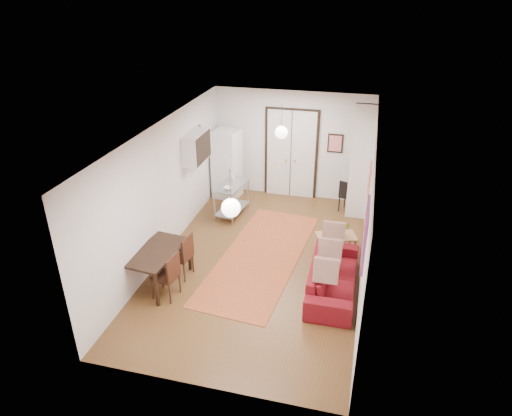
% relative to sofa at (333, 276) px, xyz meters
% --- Properties ---
extents(floor, '(7.00, 7.00, 0.00)m').
position_rel_sofa_xyz_m(floor, '(-1.59, 0.65, -0.32)').
color(floor, brown).
rests_on(floor, ground).
extents(ceiling, '(4.20, 7.00, 0.02)m').
position_rel_sofa_xyz_m(ceiling, '(-1.59, 0.65, 2.58)').
color(ceiling, silver).
rests_on(ceiling, wall_back).
extents(wall_back, '(4.20, 0.02, 2.90)m').
position_rel_sofa_xyz_m(wall_back, '(-1.59, 4.15, 1.13)').
color(wall_back, silver).
rests_on(wall_back, floor).
extents(wall_front, '(4.20, 0.02, 2.90)m').
position_rel_sofa_xyz_m(wall_front, '(-1.59, -2.85, 1.13)').
color(wall_front, silver).
rests_on(wall_front, floor).
extents(wall_left, '(0.02, 7.00, 2.90)m').
position_rel_sofa_xyz_m(wall_left, '(-3.69, 0.65, 1.13)').
color(wall_left, silver).
rests_on(wall_left, floor).
extents(wall_right, '(0.02, 7.00, 2.90)m').
position_rel_sofa_xyz_m(wall_right, '(0.51, 0.65, 1.13)').
color(wall_right, silver).
rests_on(wall_right, floor).
extents(double_doors, '(1.44, 0.06, 2.50)m').
position_rel_sofa_xyz_m(double_doors, '(-1.59, 4.11, 0.88)').
color(double_doors, silver).
rests_on(double_doors, wall_back).
extents(stub_partition, '(0.50, 0.10, 2.90)m').
position_rel_sofa_xyz_m(stub_partition, '(0.26, 3.20, 1.13)').
color(stub_partition, silver).
rests_on(stub_partition, floor).
extents(wall_cabinet, '(0.35, 1.00, 0.70)m').
position_rel_sofa_xyz_m(wall_cabinet, '(-3.51, 2.15, 1.58)').
color(wall_cabinet, silver).
rests_on(wall_cabinet, wall_left).
extents(painting_popart, '(0.05, 1.00, 1.00)m').
position_rel_sofa_xyz_m(painting_popart, '(0.48, -0.60, 1.33)').
color(painting_popart, red).
rests_on(painting_popart, wall_right).
extents(painting_abstract, '(0.05, 0.50, 0.60)m').
position_rel_sofa_xyz_m(painting_abstract, '(0.48, 1.45, 1.48)').
color(painting_abstract, '#EEE4C7').
rests_on(painting_abstract, wall_right).
extents(poster_back, '(0.40, 0.03, 0.50)m').
position_rel_sofa_xyz_m(poster_back, '(-0.44, 4.12, 1.28)').
color(poster_back, red).
rests_on(poster_back, wall_back).
extents(print_left, '(0.03, 0.44, 0.54)m').
position_rel_sofa_xyz_m(print_left, '(-3.66, 2.65, 1.63)').
color(print_left, '#9F6F42').
rests_on(print_left, wall_left).
extents(pendant_back, '(0.30, 0.30, 0.80)m').
position_rel_sofa_xyz_m(pendant_back, '(-1.59, 2.65, 1.93)').
color(pendant_back, white).
rests_on(pendant_back, ceiling).
extents(pendant_front, '(0.30, 0.30, 0.80)m').
position_rel_sofa_xyz_m(pendant_front, '(-1.59, -1.35, 1.93)').
color(pendant_front, white).
rests_on(pendant_front, ceiling).
extents(kilim_rug, '(1.99, 4.39, 0.01)m').
position_rel_sofa_xyz_m(kilim_rug, '(-1.62, 0.82, -0.31)').
color(kilim_rug, '#BB5C2E').
rests_on(kilim_rug, floor).
extents(sofa, '(0.86, 2.19, 0.64)m').
position_rel_sofa_xyz_m(sofa, '(0.00, 0.00, 0.00)').
color(sofa, maroon).
rests_on(sofa, floor).
extents(coffee_table, '(0.96, 0.73, 0.38)m').
position_rel_sofa_xyz_m(coffee_table, '(-0.08, 1.47, 0.01)').
color(coffee_table, '#AC8051').
rests_on(coffee_table, floor).
extents(potted_plant, '(0.38, 0.41, 0.37)m').
position_rel_sofa_xyz_m(potted_plant, '(0.02, 1.47, 0.24)').
color(potted_plant, '#38602B').
rests_on(potted_plant, coffee_table).
extents(kitchen_counter, '(0.70, 1.18, 0.85)m').
position_rel_sofa_xyz_m(kitchen_counter, '(-2.80, 2.57, 0.22)').
color(kitchen_counter, '#ABADAF').
rests_on(kitchen_counter, floor).
extents(bowl, '(0.26, 0.26, 0.05)m').
position_rel_sofa_xyz_m(bowl, '(-2.80, 2.27, 0.56)').
color(bowl, silver).
rests_on(bowl, kitchen_counter).
extents(soap_bottle, '(0.11, 0.11, 0.18)m').
position_rel_sofa_xyz_m(soap_bottle, '(-2.85, 2.82, 0.62)').
color(soap_bottle, '#53A4B4').
rests_on(soap_bottle, kitchen_counter).
extents(fridge, '(0.75, 0.75, 1.88)m').
position_rel_sofa_xyz_m(fridge, '(-3.25, 3.63, 0.62)').
color(fridge, white).
rests_on(fridge, floor).
extents(dining_table, '(0.93, 1.43, 0.75)m').
position_rel_sofa_xyz_m(dining_table, '(-3.34, -0.61, 0.35)').
color(dining_table, black).
rests_on(dining_table, floor).
extents(dining_chair_near, '(0.49, 0.65, 0.93)m').
position_rel_sofa_xyz_m(dining_chair_near, '(-3.05, -0.16, 0.22)').
color(dining_chair_near, '#3A1E12').
rests_on(dining_chair_near, floor).
extents(dining_chair_far, '(0.49, 0.65, 0.93)m').
position_rel_sofa_xyz_m(dining_chair_far, '(-3.05, -0.86, 0.22)').
color(dining_chair_far, '#3A1E12').
rests_on(dining_chair_far, floor).
extents(black_side_chair, '(0.51, 0.52, 0.87)m').
position_rel_sofa_xyz_m(black_side_chair, '(0.05, 3.60, 0.18)').
color(black_side_chair, black).
rests_on(black_side_chair, floor).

